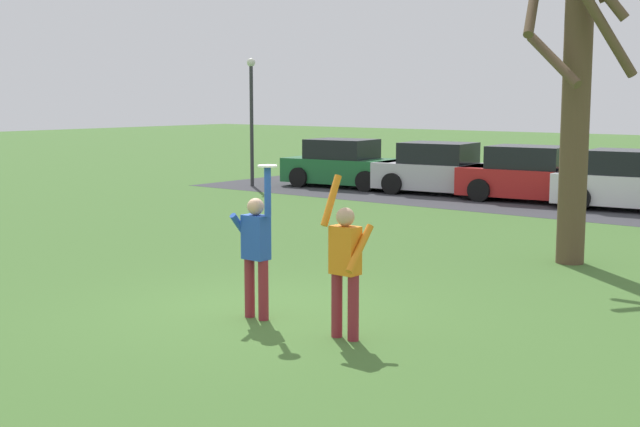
{
  "coord_description": "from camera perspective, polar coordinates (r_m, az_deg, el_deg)",
  "views": [
    {
      "loc": [
        8.01,
        -8.73,
        2.99
      ],
      "look_at": [
        1.03,
        0.09,
        1.46
      ],
      "focal_mm": 48.23,
      "sensor_mm": 36.0,
      "label": 1
    }
  ],
  "objects": [
    {
      "name": "ground_plane",
      "position": [
        12.22,
        -4.06,
        -6.45
      ],
      "size": [
        120.0,
        120.0,
        0.0
      ],
      "primitive_type": "plane",
      "color": "#426B2D"
    },
    {
      "name": "person_catcher",
      "position": [
        11.6,
        -4.27,
        -2.25
      ],
      "size": [
        0.55,
        0.49,
        2.08
      ],
      "rotation": [
        0.0,
        0.0,
        -0.03
      ],
      "color": "maroon",
      "rests_on": "ground_plane"
    },
    {
      "name": "person_defender",
      "position": [
        10.6,
        1.68,
        -3.2
      ],
      "size": [
        0.55,
        0.49,
        2.04
      ],
      "rotation": [
        0.0,
        0.0,
        3.11
      ],
      "color": "maroon",
      "rests_on": "ground_plane"
    },
    {
      "name": "frisbee_disc",
      "position": [
        11.3,
        -3.51,
        3.17
      ],
      "size": [
        0.26,
        0.26,
        0.02
      ],
      "primitive_type": "cylinder",
      "color": "white",
      "rests_on": "person_catcher"
    },
    {
      "name": "parked_car_green",
      "position": [
        28.7,
        1.65,
        3.22
      ],
      "size": [
        4.27,
        2.38,
        1.59
      ],
      "rotation": [
        0.0,
        0.0,
        0.11
      ],
      "color": "#1E6633",
      "rests_on": "ground_plane"
    },
    {
      "name": "parked_car_silver",
      "position": [
        26.86,
        8.05,
        2.84
      ],
      "size": [
        4.27,
        2.38,
        1.59
      ],
      "rotation": [
        0.0,
        0.0,
        0.11
      ],
      "color": "#BCBCC1",
      "rests_on": "ground_plane"
    },
    {
      "name": "parked_car_red",
      "position": [
        25.46,
        13.87,
        2.42
      ],
      "size": [
        4.27,
        2.38,
        1.59
      ],
      "rotation": [
        0.0,
        0.0,
        0.11
      ],
      "color": "red",
      "rests_on": "ground_plane"
    },
    {
      "name": "parked_car_white",
      "position": [
        24.25,
        20.18,
        1.92
      ],
      "size": [
        4.27,
        2.38,
        1.59
      ],
      "rotation": [
        0.0,
        0.0,
        0.11
      ],
      "color": "white",
      "rests_on": "ground_plane"
    },
    {
      "name": "parking_strip",
      "position": [
        25.02,
        17.22,
        0.55
      ],
      "size": [
        25.22,
        6.4,
        0.01
      ],
      "primitive_type": "cube",
      "color": "#38383D",
      "rests_on": "ground_plane"
    },
    {
      "name": "bare_tree_tall",
      "position": [
        15.92,
        16.59,
        8.49
      ],
      "size": [
        2.12,
        1.64,
        6.29
      ],
      "color": "brown",
      "rests_on": "ground_plane"
    },
    {
      "name": "lamppost_by_lot",
      "position": [
        28.93,
        -4.57,
        6.92
      ],
      "size": [
        0.28,
        0.28,
        4.26
      ],
      "color": "#2D2D33",
      "rests_on": "ground_plane"
    }
  ]
}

